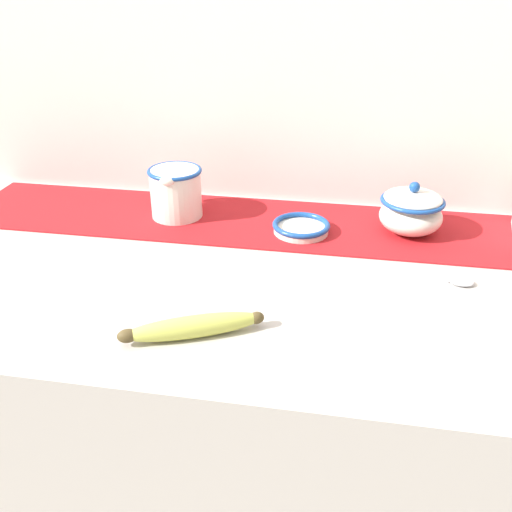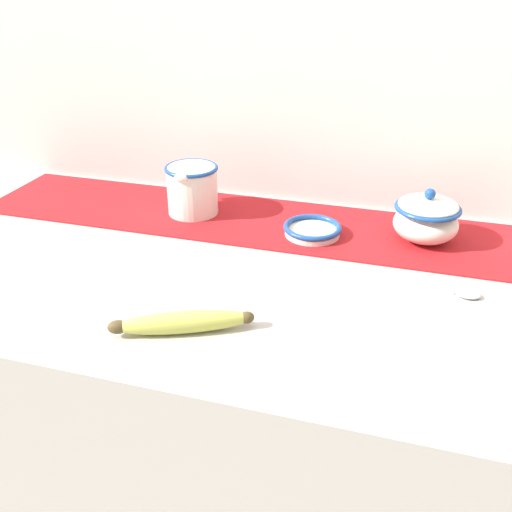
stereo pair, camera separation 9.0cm
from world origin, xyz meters
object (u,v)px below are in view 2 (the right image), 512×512
at_px(sugar_bowl, 426,218).
at_px(banana, 182,322).
at_px(small_dish, 312,230).
at_px(cream_pitcher, 192,188).
at_px(spoon, 461,293).

xyz_separation_m(sugar_bowl, banana, (-0.32, -0.39, -0.03)).
bearing_deg(small_dish, cream_pitcher, 171.92).
relative_size(cream_pitcher, banana, 0.64).
relative_size(small_dish, banana, 0.56).
bearing_deg(small_dish, banana, -107.67).
xyz_separation_m(cream_pitcher, small_dish, (0.26, -0.04, -0.04)).
bearing_deg(cream_pitcher, banana, -70.24).
bearing_deg(small_dish, sugar_bowl, 9.83).
xyz_separation_m(cream_pitcher, sugar_bowl, (0.46, -0.00, -0.01)).
height_order(cream_pitcher, banana, cream_pitcher).
relative_size(sugar_bowl, banana, 0.61).
distance_m(small_dish, spoon, 0.30).
bearing_deg(cream_pitcher, small_dish, -8.08).
xyz_separation_m(sugar_bowl, spoon, (0.06, -0.18, -0.04)).
distance_m(cream_pitcher, sugar_bowl, 0.46).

